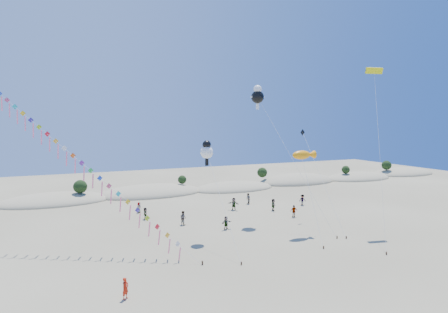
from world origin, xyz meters
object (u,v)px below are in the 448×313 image
fish_kite (304,155)px  parafoil_kite (374,74)px  kite_train (74,158)px  flyer_foreground (125,288)px

fish_kite → parafoil_kite: parafoil_kite is taller
kite_train → fish_kite: kite_train is taller
kite_train → fish_kite: 25.36m
fish_kite → flyer_foreground: size_ratio=6.04×
kite_train → flyer_foreground: size_ratio=12.17×
parafoil_kite → flyer_foreground: parafoil_kite is taller
parafoil_kite → flyer_foreground: 37.22m
kite_train → fish_kite: size_ratio=2.02×
kite_train → flyer_foreground: kite_train is taller
kite_train → parafoil_kite: bearing=-9.3°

